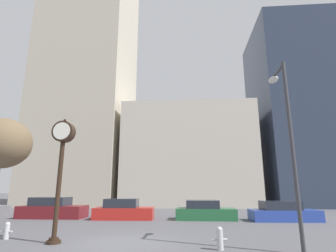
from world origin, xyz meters
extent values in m
plane|color=#515156|center=(0.00, 0.00, 0.00)|extent=(200.00, 200.00, 0.00)
cube|color=#BCB29E|center=(-11.72, 24.00, 17.89)|extent=(11.61, 12.00, 35.78)
cube|color=beige|center=(2.70, 24.00, 6.03)|extent=(15.66, 12.00, 12.06)
cube|color=#2D384C|center=(16.51, 24.00, 11.93)|extent=(8.99, 12.00, 23.86)
cylinder|color=black|center=(-2.59, -0.31, 0.06)|extent=(0.55, 0.55, 0.12)
cylinder|color=black|center=(-2.59, -0.31, 0.17)|extent=(0.37, 0.37, 0.10)
cylinder|color=black|center=(-2.59, -0.31, 2.08)|extent=(0.18, 0.18, 3.73)
cylinder|color=black|center=(-2.59, -0.31, 4.39)|extent=(0.89, 0.40, 0.89)
cylinder|color=white|center=(-2.59, -0.52, 4.39)|extent=(0.73, 0.02, 0.73)
cylinder|color=white|center=(-2.59, -0.10, 4.39)|extent=(0.73, 0.02, 0.73)
sphere|color=black|center=(-2.59, -0.31, 4.90)|extent=(0.12, 0.12, 0.12)
cube|color=maroon|center=(-7.15, 8.26, 0.43)|extent=(4.62, 1.96, 0.86)
cube|color=#232833|center=(-7.38, 8.26, 1.15)|extent=(2.55, 1.71, 0.59)
cube|color=red|center=(-1.86, 7.95, 0.39)|extent=(4.13, 1.98, 0.78)
cube|color=#232833|center=(-2.06, 7.94, 1.08)|extent=(2.30, 1.68, 0.59)
cube|color=#236038|center=(3.76, 8.10, 0.37)|extent=(4.06, 1.91, 0.75)
cube|color=#232833|center=(3.56, 8.10, 1.01)|extent=(2.25, 1.65, 0.53)
cube|color=#28429E|center=(8.81, 7.71, 0.35)|extent=(4.40, 1.96, 0.71)
cube|color=#232833|center=(8.59, 7.70, 0.99)|extent=(2.45, 1.65, 0.56)
cylinder|color=#B7B7BC|center=(3.69, -0.91, 0.31)|extent=(0.22, 0.22, 0.62)
sphere|color=#B7B7BC|center=(3.69, -0.91, 0.66)|extent=(0.21, 0.21, 0.21)
cylinder|color=#B7B7BC|center=(3.51, -0.91, 0.34)|extent=(0.14, 0.08, 0.08)
cylinder|color=#B7B7BC|center=(3.87, -0.91, 0.34)|extent=(0.14, 0.08, 0.08)
cylinder|color=#B7B7BC|center=(-5.00, 0.37, 0.27)|extent=(0.21, 0.21, 0.55)
sphere|color=#B7B7BC|center=(-5.00, 0.37, 0.59)|extent=(0.20, 0.20, 0.20)
cylinder|color=#B7B7BC|center=(-5.18, 0.37, 0.30)|extent=(0.14, 0.08, 0.08)
cylinder|color=#B7B7BC|center=(-4.83, 0.37, 0.30)|extent=(0.14, 0.08, 0.08)
cylinder|color=#38383D|center=(6.31, -1.30, 3.38)|extent=(0.14, 0.14, 6.75)
cylinder|color=#38383D|center=(6.31, -0.70, 6.65)|extent=(0.11, 1.20, 0.11)
ellipsoid|color=silver|center=(6.31, -0.10, 6.55)|extent=(0.36, 0.60, 0.24)
ellipsoid|color=brown|center=(-8.40, 3.79, 4.69)|extent=(3.32, 3.32, 2.99)
camera|label=1|loc=(2.66, -10.75, 2.06)|focal=28.00mm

